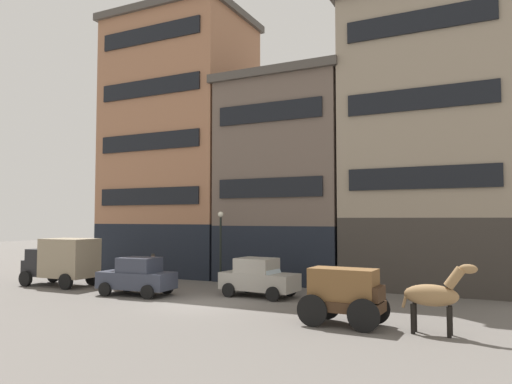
{
  "coord_description": "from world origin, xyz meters",
  "views": [
    {
      "loc": [
        11.72,
        -17.81,
        3.72
      ],
      "look_at": [
        1.88,
        2.06,
        4.95
      ],
      "focal_mm": 33.83,
      "sensor_mm": 36.0,
      "label": 1
    }
  ],
  "objects_px": {
    "cargo_wagon": "(345,292)",
    "streetlamp_curbside": "(221,237)",
    "fire_hydrant_curbside": "(372,289)",
    "draft_horse": "(434,295)",
    "sedan_light": "(259,277)",
    "sedan_dark": "(137,276)",
    "pedestrian_officer": "(153,269)",
    "delivery_truck_near": "(62,260)"
  },
  "relations": [
    {
      "from": "cargo_wagon",
      "to": "delivery_truck_near",
      "type": "bearing_deg",
      "value": 170.76
    },
    {
      "from": "cargo_wagon",
      "to": "pedestrian_officer",
      "type": "relative_size",
      "value": 1.65
    },
    {
      "from": "draft_horse",
      "to": "delivery_truck_near",
      "type": "bearing_deg",
      "value": 172.11
    },
    {
      "from": "streetlamp_curbside",
      "to": "fire_hydrant_curbside",
      "type": "height_order",
      "value": "streetlamp_curbside"
    },
    {
      "from": "sedan_dark",
      "to": "cargo_wagon",
      "type": "bearing_deg",
      "value": -10.61
    },
    {
      "from": "sedan_dark",
      "to": "fire_hydrant_curbside",
      "type": "bearing_deg",
      "value": 21.24
    },
    {
      "from": "sedan_light",
      "to": "delivery_truck_near",
      "type": "bearing_deg",
      "value": -172.28
    },
    {
      "from": "pedestrian_officer",
      "to": "streetlamp_curbside",
      "type": "bearing_deg",
      "value": 32.95
    },
    {
      "from": "draft_horse",
      "to": "streetlamp_curbside",
      "type": "relative_size",
      "value": 0.57
    },
    {
      "from": "streetlamp_curbside",
      "to": "draft_horse",
      "type": "bearing_deg",
      "value": -29.51
    },
    {
      "from": "draft_horse",
      "to": "delivery_truck_near",
      "type": "relative_size",
      "value": 0.54
    },
    {
      "from": "sedan_light",
      "to": "draft_horse",
      "type": "bearing_deg",
      "value": -27.1
    },
    {
      "from": "cargo_wagon",
      "to": "sedan_light",
      "type": "relative_size",
      "value": 0.77
    },
    {
      "from": "cargo_wagon",
      "to": "sedan_dark",
      "type": "relative_size",
      "value": 0.77
    },
    {
      "from": "sedan_light",
      "to": "streetlamp_curbside",
      "type": "distance_m",
      "value": 4.7
    },
    {
      "from": "cargo_wagon",
      "to": "fire_hydrant_curbside",
      "type": "xyz_separation_m",
      "value": [
        -0.46,
        6.12,
        -0.72
      ]
    },
    {
      "from": "sedan_dark",
      "to": "sedan_light",
      "type": "distance_m",
      "value": 5.94
    },
    {
      "from": "streetlamp_curbside",
      "to": "sedan_dark",
      "type": "bearing_deg",
      "value": -112.01
    },
    {
      "from": "cargo_wagon",
      "to": "fire_hydrant_curbside",
      "type": "relative_size",
      "value": 3.56
    },
    {
      "from": "pedestrian_officer",
      "to": "fire_hydrant_curbside",
      "type": "xyz_separation_m",
      "value": [
        11.68,
        1.36,
        -0.55
      ]
    },
    {
      "from": "draft_horse",
      "to": "streetlamp_curbside",
      "type": "xyz_separation_m",
      "value": [
        -11.98,
        6.78,
        1.4
      ]
    },
    {
      "from": "sedan_dark",
      "to": "draft_horse",
      "type": "bearing_deg",
      "value": -8.4
    },
    {
      "from": "cargo_wagon",
      "to": "sedan_light",
      "type": "distance_m",
      "value": 6.94
    },
    {
      "from": "streetlamp_curbside",
      "to": "cargo_wagon",
      "type": "bearing_deg",
      "value": -36.89
    },
    {
      "from": "cargo_wagon",
      "to": "delivery_truck_near",
      "type": "height_order",
      "value": "delivery_truck_near"
    },
    {
      "from": "pedestrian_officer",
      "to": "streetlamp_curbside",
      "type": "height_order",
      "value": "streetlamp_curbside"
    },
    {
      "from": "sedan_light",
      "to": "cargo_wagon",
      "type": "bearing_deg",
      "value": -38.26
    },
    {
      "from": "pedestrian_officer",
      "to": "delivery_truck_near",
      "type": "bearing_deg",
      "value": -156.93
    },
    {
      "from": "draft_horse",
      "to": "pedestrian_officer",
      "type": "bearing_deg",
      "value": 162.49
    },
    {
      "from": "draft_horse",
      "to": "sedan_dark",
      "type": "xyz_separation_m",
      "value": [
        -13.89,
        2.05,
        -0.36
      ]
    },
    {
      "from": "pedestrian_officer",
      "to": "cargo_wagon",
      "type": "bearing_deg",
      "value": -21.4
    },
    {
      "from": "streetlamp_curbside",
      "to": "fire_hydrant_curbside",
      "type": "relative_size",
      "value": 4.96
    },
    {
      "from": "cargo_wagon",
      "to": "streetlamp_curbside",
      "type": "bearing_deg",
      "value": 143.11
    },
    {
      "from": "sedan_dark",
      "to": "sedan_light",
      "type": "bearing_deg",
      "value": 22.22
    },
    {
      "from": "cargo_wagon",
      "to": "sedan_light",
      "type": "xyz_separation_m",
      "value": [
        -5.44,
        4.29,
        -0.23
      ]
    },
    {
      "from": "delivery_truck_near",
      "to": "streetlamp_curbside",
      "type": "bearing_deg",
      "value": 27.21
    },
    {
      "from": "sedan_dark",
      "to": "sedan_light",
      "type": "xyz_separation_m",
      "value": [
        5.49,
        2.24,
        0.0
      ]
    },
    {
      "from": "fire_hydrant_curbside",
      "to": "delivery_truck_near",
      "type": "bearing_deg",
      "value": -168.37
    },
    {
      "from": "fire_hydrant_curbside",
      "to": "draft_horse",
      "type": "bearing_deg",
      "value": -60.86
    },
    {
      "from": "delivery_truck_near",
      "to": "fire_hydrant_curbside",
      "type": "xyz_separation_m",
      "value": [
        16.41,
        3.38,
        -1.0
      ]
    },
    {
      "from": "fire_hydrant_curbside",
      "to": "cargo_wagon",
      "type": "bearing_deg",
      "value": -85.67
    },
    {
      "from": "sedan_dark",
      "to": "streetlamp_curbside",
      "type": "distance_m",
      "value": 5.39
    }
  ]
}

